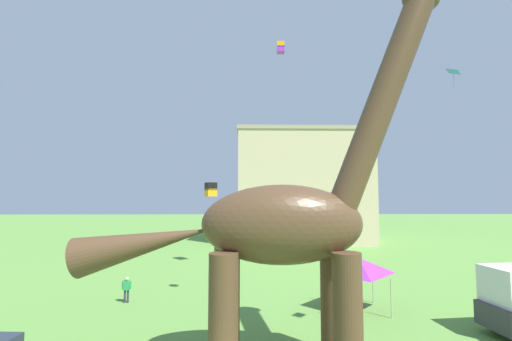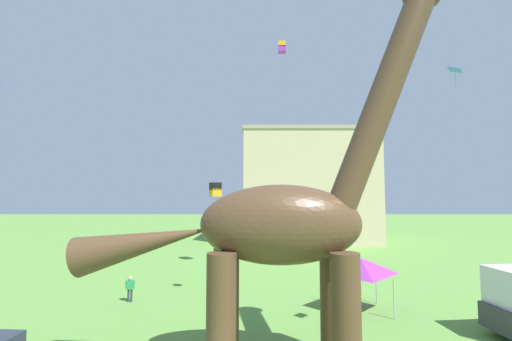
# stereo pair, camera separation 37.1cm
# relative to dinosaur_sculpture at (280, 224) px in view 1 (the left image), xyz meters

# --- Properties ---
(dinosaur_sculpture) EXTENTS (14.41, 3.05, 15.06)m
(dinosaur_sculpture) POSITION_rel_dinosaur_sculpture_xyz_m (0.00, 0.00, 0.00)
(dinosaur_sculpture) COLOR #513823
(dinosaur_sculpture) RESTS_ON ground_plane
(person_strolling_adult) EXTENTS (0.58, 0.26, 1.56)m
(person_strolling_adult) POSITION_rel_dinosaur_sculpture_xyz_m (-8.73, 8.60, -4.50)
(person_strolling_adult) COLOR #2D3347
(person_strolling_adult) RESTS_ON ground_plane
(festival_canopy_tent) EXTENTS (3.15, 3.15, 3.00)m
(festival_canopy_tent) POSITION_rel_dinosaur_sculpture_xyz_m (5.13, 6.86, -2.90)
(festival_canopy_tent) COLOR #B2B2B7
(festival_canopy_tent) RESTS_ON ground_plane
(kite_high_left) EXTENTS (0.77, 0.79, 0.84)m
(kite_high_left) POSITION_rel_dinosaur_sculpture_xyz_m (7.29, 0.47, 6.24)
(kite_high_left) COLOR #287AE5
(kite_near_low) EXTENTS (1.29, 1.29, 1.36)m
(kite_near_low) POSITION_rel_dinosaur_sculpture_xyz_m (-4.86, 20.38, 1.76)
(kite_near_low) COLOR black
(kite_mid_left) EXTENTS (0.44, 0.44, 0.59)m
(kite_mid_left) POSITION_rel_dinosaur_sculpture_xyz_m (0.58, 5.42, 9.43)
(kite_mid_left) COLOR orange
(background_building_block) EXTENTS (18.81, 13.53, 16.00)m
(background_building_block) POSITION_rel_dinosaur_sculpture_xyz_m (6.69, 38.16, 2.56)
(background_building_block) COLOR #CCB78E
(background_building_block) RESTS_ON ground_plane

